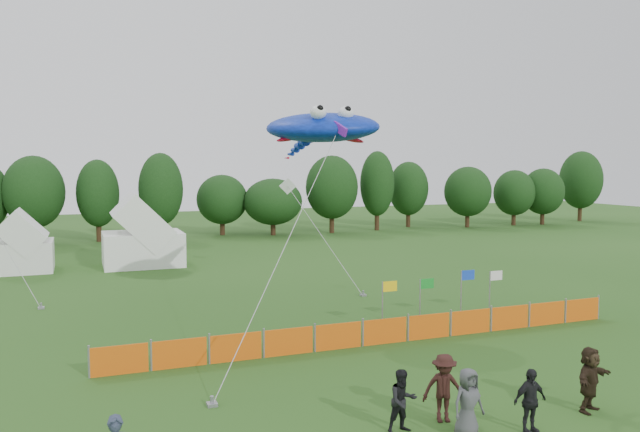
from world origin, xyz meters
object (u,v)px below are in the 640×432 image
object	(u,v)px
tent_right	(143,238)
spectator_b	(403,401)
stingray_kite	(320,128)
barrier_fence	(385,331)
spectator_c	(444,388)
spectator_f	(590,379)
spectator_e	(468,403)
tent_left	(23,246)
spectator_d	(530,401)

from	to	relation	value
tent_right	spectator_b	world-z (taller)	tent_right
stingray_kite	barrier_fence	bearing A→B (deg)	-80.04
spectator_c	spectator_f	size ratio (longest dim) A/B	1.01
spectator_c	stingray_kite	xyz separation A→B (m)	(1.08, 12.10, 7.73)
spectator_e	stingray_kite	bearing A→B (deg)	82.53
tent_left	spectator_f	world-z (taller)	tent_left
tent_right	spectator_e	world-z (taller)	tent_right
spectator_c	spectator_e	world-z (taller)	spectator_c
barrier_fence	spectator_f	size ratio (longest dim) A/B	11.63
stingray_kite	spectator_b	bearing A→B (deg)	-101.31
spectator_d	stingray_kite	distance (m)	15.65
tent_left	spectator_c	size ratio (longest dim) A/B	1.97
tent_left	tent_right	size ratio (longest dim) A/B	0.69
spectator_e	stingray_kite	size ratio (longest dim) A/B	0.12
tent_left	stingray_kite	distance (m)	24.32
spectator_f	tent_left	bearing A→B (deg)	95.20
spectator_c	spectator_e	distance (m)	1.06
tent_left	spectator_c	distance (m)	33.40
barrier_fence	spectator_b	bearing A→B (deg)	-113.92
spectator_d	spectator_e	xyz separation A→B (m)	(-1.67, 0.38, 0.05)
tent_right	spectator_d	distance (m)	32.70
spectator_c	spectator_d	size ratio (longest dim) A/B	1.10
spectator_e	stingray_kite	distance (m)	15.32
tent_right	barrier_fence	xyz separation A→B (m)	(6.98, -23.27, -1.44)
barrier_fence	spectator_d	bearing A→B (deg)	-91.35
spectator_c	stingray_kite	bearing A→B (deg)	99.82
barrier_fence	spectator_c	world-z (taller)	spectator_c
tent_left	barrier_fence	bearing A→B (deg)	-58.31
barrier_fence	spectator_c	bearing A→B (deg)	-104.82
spectator_d	spectator_e	bearing A→B (deg)	165.90
barrier_fence	spectator_b	world-z (taller)	spectator_b
spectator_b	spectator_c	bearing A→B (deg)	7.04
barrier_fence	spectator_c	xyz separation A→B (m)	(-1.92, -7.27, 0.45)
tent_left	spectator_c	bearing A→B (deg)	-67.71
spectator_b	spectator_c	size ratio (longest dim) A/B	0.89
tent_left	stingray_kite	size ratio (longest dim) A/B	0.24
tent_left	spectator_d	xyz separation A→B (m)	(14.38, -32.34, -0.80)
barrier_fence	spectator_c	distance (m)	7.53
tent_left	spectator_b	world-z (taller)	tent_left
stingray_kite	tent_right	bearing A→B (deg)	108.40
tent_left	spectator_e	bearing A→B (deg)	-68.30
tent_right	spectator_b	distance (m)	30.95
spectator_f	stingray_kite	xyz separation A→B (m)	(-3.21, 13.01, 7.74)
spectator_d	spectator_f	bearing A→B (deg)	10.45
spectator_e	barrier_fence	bearing A→B (deg)	74.31
spectator_b	spectator_f	xyz separation A→B (m)	(5.66, -0.72, 0.10)
tent_left	stingray_kite	bearing A→B (deg)	-53.84
tent_right	spectator_d	xyz separation A→B (m)	(6.78, -31.97, -1.07)
spectator_c	spectator_e	xyz separation A→B (m)	(0.05, -1.06, -0.04)
spectator_f	spectator_e	bearing A→B (deg)	159.24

